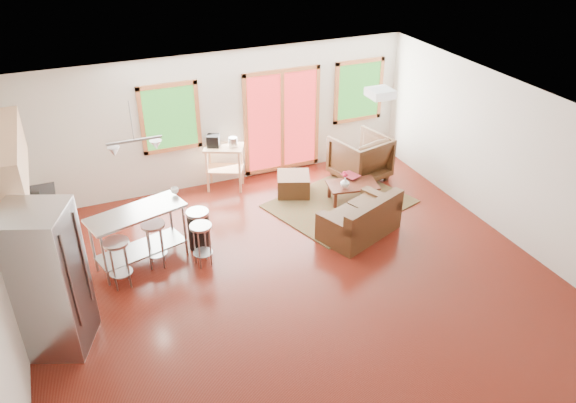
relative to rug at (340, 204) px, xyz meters
name	(u,v)px	position (x,y,z in m)	size (l,w,h in m)	color
floor	(296,280)	(-1.67, -1.75, -0.02)	(7.50, 7.00, 0.02)	#3E0F09
ceiling	(297,117)	(-1.67, -1.75, 2.60)	(7.50, 7.00, 0.02)	white
back_wall	(223,119)	(-1.67, 1.76, 1.29)	(7.50, 0.02, 2.60)	silver
left_wall	(3,267)	(-5.43, -1.75, 1.29)	(0.02, 7.00, 2.60)	silver
right_wall	(508,160)	(2.09, -1.75, 1.29)	(0.02, 7.00, 2.60)	silver
front_wall	(451,386)	(-1.67, -5.26, 1.29)	(7.50, 0.02, 2.60)	silver
window_left	(170,118)	(-2.67, 1.71, 1.49)	(1.10, 0.05, 1.30)	#1E5019
french_doors	(282,121)	(-0.47, 1.71, 1.09)	(1.60, 0.05, 2.10)	#A61F1F
window_right	(359,91)	(1.23, 1.71, 1.49)	(1.10, 0.05, 1.30)	#1E5019
rug	(340,204)	(0.00, 0.00, 0.00)	(2.40, 1.85, 0.02)	#39522F
loveseat	(361,220)	(-0.16, -1.04, 0.28)	(1.55, 1.23, 0.73)	#321E0E
coffee_table	(352,186)	(0.25, 0.02, 0.30)	(1.00, 0.71, 0.37)	#3E1B11
armchair	(360,155)	(0.84, 0.82, 0.49)	(0.97, 0.91, 1.00)	#321E0E
ottoman	(293,184)	(-0.65, 0.71, 0.19)	(0.60, 0.60, 0.40)	#321E0E
vase	(345,181)	(0.04, -0.07, 0.50)	(0.19, 0.20, 0.30)	silver
book	(347,170)	(0.22, 0.22, 0.55)	(0.24, 0.03, 0.32)	maroon
cabinets	(32,219)	(-5.15, -0.05, 0.92)	(0.64, 2.24, 2.30)	#DEA779
refrigerator	(47,281)	(-5.01, -1.79, 0.99)	(1.03, 1.02, 2.00)	#B7BABC
island	(138,228)	(-3.71, -0.41, 0.62)	(1.56, 0.97, 0.92)	#B7BABC
cup	(175,190)	(-3.05, -0.11, 1.00)	(0.12, 0.10, 0.12)	white
bar_stool_a	(118,253)	(-4.10, -0.89, 0.57)	(0.38, 0.38, 0.79)	#B7BABC
bar_stool_b	(154,235)	(-3.51, -0.59, 0.56)	(0.43, 0.43, 0.76)	#B7BABC
bar_stool_c	(201,235)	(-2.85, -0.84, 0.52)	(0.39, 0.39, 0.72)	#B7BABC
trash_can	(199,229)	(-2.77, -0.34, 0.33)	(0.43, 0.43, 0.67)	black
kitchen_cart	(223,152)	(-1.79, 1.46, 0.75)	(0.86, 0.73, 1.11)	#DEA779
ceiling_flush	(380,93)	(-0.07, -1.15, 2.52)	(0.35, 0.35, 0.12)	white
pendant_light	(135,147)	(-3.57, -0.25, 1.89)	(0.80, 0.18, 0.79)	gray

